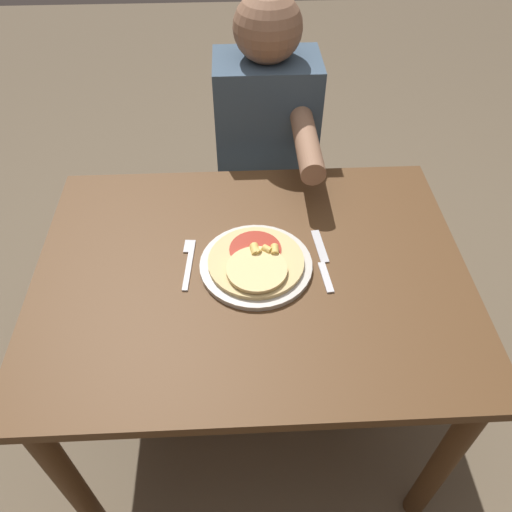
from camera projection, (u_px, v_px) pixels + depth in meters
The scene contains 7 objects.
ground_plane at pixel (253, 408), 1.80m from camera, with size 8.00×8.00×0.00m, color brown.
dining_table at pixel (252, 298), 1.35m from camera, with size 1.10×0.83×0.75m.
plate at pixel (256, 265), 1.27m from camera, with size 0.29×0.29×0.01m.
pizza at pixel (256, 262), 1.25m from camera, with size 0.24×0.24×0.04m.
fork at pixel (189, 261), 1.28m from camera, with size 0.03×0.18×0.00m.
knife at pixel (323, 261), 1.28m from camera, with size 0.03×0.22×0.00m.
person_diner at pixel (267, 144), 1.73m from camera, with size 0.34×0.52×1.20m.
Camera 1 is at (-0.03, -0.85, 1.68)m, focal length 35.00 mm.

